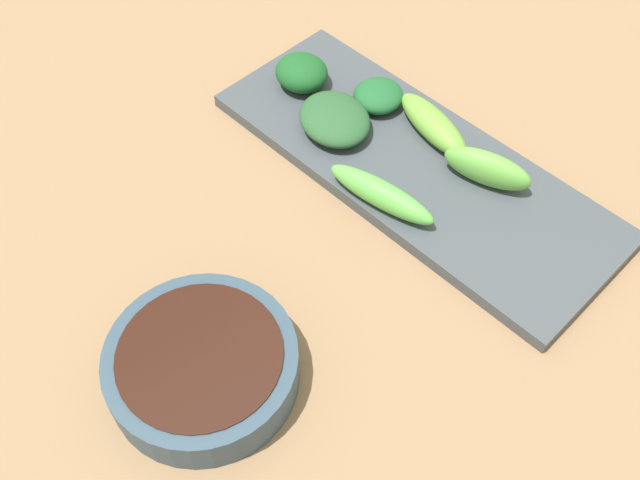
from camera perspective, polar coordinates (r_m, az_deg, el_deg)
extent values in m
cube|color=#936F4E|center=(0.60, 2.06, -1.48)|extent=(2.10, 2.10, 0.02)
cylinder|color=#33485B|center=(0.52, -9.05, -9.61)|extent=(0.13, 0.13, 0.03)
cylinder|color=black|center=(0.52, -9.13, -9.31)|extent=(0.11, 0.11, 0.02)
cube|color=#424850|center=(0.65, 7.25, 5.76)|extent=(0.14, 0.37, 0.01)
ellipsoid|color=#65B044|center=(0.63, 12.77, 5.41)|extent=(0.04, 0.08, 0.03)
ellipsoid|color=#1F5D2E|center=(0.68, 4.51, 11.05)|extent=(0.05, 0.05, 0.02)
ellipsoid|color=#5EBC4B|center=(0.60, 4.74, 3.55)|extent=(0.04, 0.10, 0.02)
ellipsoid|color=#2A5630|center=(0.66, 1.14, 9.32)|extent=(0.08, 0.09, 0.02)
ellipsoid|color=#1A5524|center=(0.70, -1.43, 12.79)|extent=(0.05, 0.05, 0.03)
ellipsoid|color=#6FA93D|center=(0.66, 8.73, 8.79)|extent=(0.05, 0.09, 0.02)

